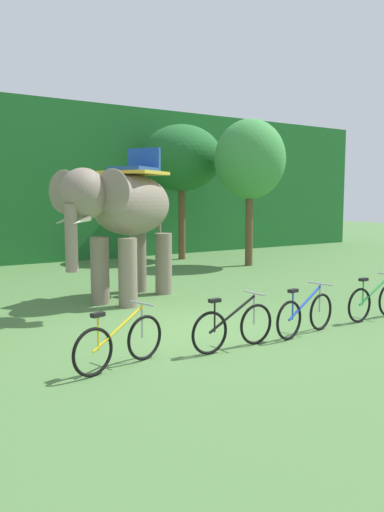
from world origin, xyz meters
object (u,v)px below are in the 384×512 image
object	(u,v)px
tree_far_left	(182,159)
bike_black	(233,327)
bike_yellow	(120,343)
bike_green	(375,301)
elephant	(125,211)
bike_blue	(305,314)
tree_center_left	(250,160)

from	to	relation	value
tree_far_left	bike_black	size ratio (longest dim) A/B	3.20
bike_yellow	bike_black	xyz separation A→B (m)	(1.99, -0.19, 0.00)
bike_black	bike_green	size ratio (longest dim) A/B	1.00
tree_far_left	elephant	distance (m)	8.96
elephant	bike_black	xyz separation A→B (m)	(-0.31, -4.64, -1.82)
bike_black	bike_blue	xyz separation A→B (m)	(1.67, -0.02, 0.00)
tree_far_left	bike_blue	bearing A→B (deg)	-111.50
bike_green	bike_yellow	bearing A→B (deg)	178.72
elephant	bike_black	size ratio (longest dim) A/B	2.35
tree_far_left	bike_yellow	world-z (taller)	tree_far_left
bike_black	bike_blue	distance (m)	1.67
tree_center_left	elephant	world-z (taller)	tree_center_left
elephant	bike_green	bearing A→B (deg)	-52.98
bike_blue	bike_green	bearing A→B (deg)	2.07
tree_far_left	elephant	world-z (taller)	tree_far_left
elephant	bike_yellow	bearing A→B (deg)	-117.34
bike_yellow	tree_center_left	bearing A→B (deg)	41.11
tree_center_left	bike_black	bearing A→B (deg)	-131.17
tree_center_left	elephant	distance (m)	7.81
tree_center_left	elephant	xyz separation A→B (m)	(-6.78, -3.48, -1.71)
tree_center_left	bike_yellow	bearing A→B (deg)	-138.89
tree_center_left	bike_blue	world-z (taller)	tree_center_left
bike_blue	bike_yellow	bearing A→B (deg)	176.79
tree_far_left	tree_center_left	size ratio (longest dim) A/B	1.02
bike_yellow	bike_green	distance (m)	5.76
bike_yellow	bike_blue	world-z (taller)	same
elephant	bike_yellow	distance (m)	5.33
elephant	bike_blue	world-z (taller)	elephant
bike_yellow	elephant	bearing A→B (deg)	62.66
tree_far_left	bike_yellow	xyz separation A→B (m)	(-8.08, -11.03, -3.73)
tree_far_left	bike_black	xyz separation A→B (m)	(-6.09, -11.21, -3.73)
elephant	bike_green	distance (m)	6.02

